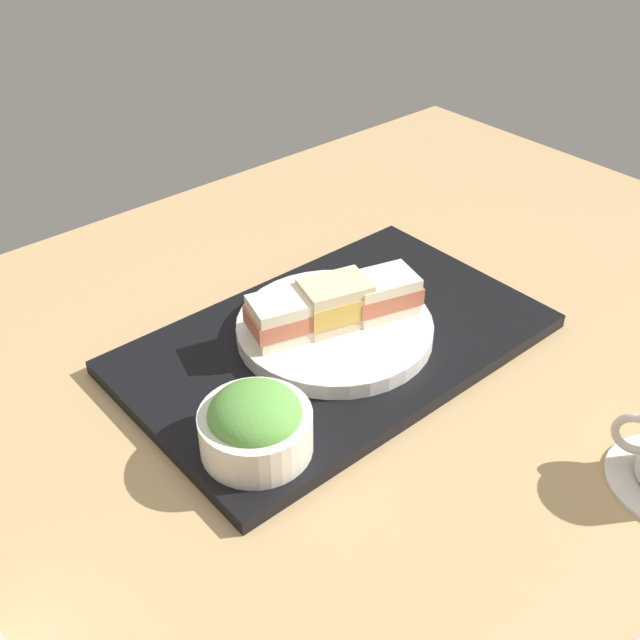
# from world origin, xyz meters

# --- Properties ---
(ground_plane) EXTENTS (1.40, 1.00, 0.03)m
(ground_plane) POSITION_xyz_m (0.00, 0.00, -0.01)
(ground_plane) COLOR tan
(serving_tray) EXTENTS (0.46, 0.28, 0.02)m
(serving_tray) POSITION_xyz_m (-0.05, -0.06, 0.01)
(serving_tray) COLOR black
(serving_tray) RESTS_ON ground_plane
(sandwich_plate) EXTENTS (0.22, 0.22, 0.02)m
(sandwich_plate) POSITION_xyz_m (-0.05, -0.06, 0.02)
(sandwich_plate) COLOR silver
(sandwich_plate) RESTS_ON serving_tray
(sandwich_near) EXTENTS (0.09, 0.07, 0.04)m
(sandwich_near) POSITION_xyz_m (-0.10, -0.04, 0.06)
(sandwich_near) COLOR #EFE5C1
(sandwich_near) RESTS_ON sandwich_plate
(sandwich_middle) EXTENTS (0.08, 0.07, 0.05)m
(sandwich_middle) POSITION_xyz_m (-0.05, -0.06, 0.06)
(sandwich_middle) COLOR beige
(sandwich_middle) RESTS_ON sandwich_plate
(sandwich_far) EXTENTS (0.09, 0.07, 0.05)m
(sandwich_far) POSITION_xyz_m (0.01, -0.08, 0.06)
(sandwich_far) COLOR #EFE5C1
(sandwich_far) RESTS_ON sandwich_plate
(salad_bowl) EXTENTS (0.10, 0.10, 0.07)m
(salad_bowl) POSITION_xyz_m (0.12, 0.02, 0.05)
(salad_bowl) COLOR silver
(salad_bowl) RESTS_ON serving_tray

